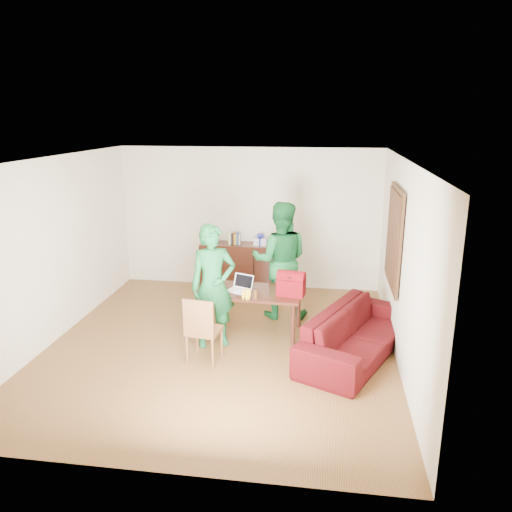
% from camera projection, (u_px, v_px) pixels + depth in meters
% --- Properties ---
extents(room, '(5.20, 5.70, 2.90)m').
position_uv_depth(room, '(222.00, 258.00, 7.11)').
color(room, '#472611').
rests_on(room, ground).
extents(table, '(1.50, 0.90, 0.68)m').
position_uv_depth(table, '(254.00, 296.00, 7.63)').
color(table, black).
rests_on(table, ground).
extents(chair, '(0.48, 0.47, 0.94)m').
position_uv_depth(chair, '(204.00, 342.00, 6.83)').
color(chair, brown).
rests_on(chair, ground).
extents(person_near, '(0.78, 0.67, 1.81)m').
position_uv_depth(person_near, '(213.00, 286.00, 7.15)').
color(person_near, '#16632F').
rests_on(person_near, ground).
extents(person_far, '(1.00, 0.81, 1.94)m').
position_uv_depth(person_far, '(280.00, 260.00, 8.18)').
color(person_far, '#145D29').
rests_on(person_far, ground).
extents(laptop, '(0.39, 0.33, 0.23)m').
position_uv_depth(laptop, '(239.00, 288.00, 7.58)').
color(laptop, white).
rests_on(laptop, table).
extents(bananas, '(0.20, 0.16, 0.07)m').
position_uv_depth(bananas, '(246.00, 298.00, 7.23)').
color(bananas, yellow).
rests_on(bananas, table).
extents(bottle, '(0.06, 0.06, 0.17)m').
position_uv_depth(bottle, '(255.00, 293.00, 7.26)').
color(bottle, '#533013').
rests_on(bottle, table).
extents(red_bag, '(0.44, 0.30, 0.30)m').
position_uv_depth(red_bag, '(291.00, 286.00, 7.38)').
color(red_bag, '#6B0708').
rests_on(red_bag, table).
extents(sofa, '(1.76, 2.43, 0.66)m').
position_uv_depth(sofa, '(357.00, 333.00, 6.96)').
color(sofa, '#3A070E').
rests_on(sofa, ground).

